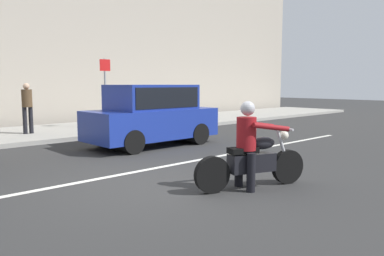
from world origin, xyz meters
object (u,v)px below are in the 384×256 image
motorcycle_with_rider_crimson (251,153)px  parked_hatchback_cobalt_blue (152,114)px  pedestrian_bystander (27,104)px  street_sign_post (105,86)px

motorcycle_with_rider_crimson → parked_hatchback_cobalt_blue: size_ratio=0.54×
motorcycle_with_rider_crimson → parked_hatchback_cobalt_blue: 5.15m
pedestrian_bystander → street_sign_post: bearing=-3.0°
parked_hatchback_cobalt_blue → pedestrian_bystander: 4.71m
motorcycle_with_rider_crimson → pedestrian_bystander: pedestrian_bystander is taller
street_sign_post → pedestrian_bystander: street_sign_post is taller
motorcycle_with_rider_crimson → street_sign_post: size_ratio=0.79×
parked_hatchback_cobalt_blue → street_sign_post: 4.23m
street_sign_post → pedestrian_bystander: bearing=177.0°
parked_hatchback_cobalt_blue → street_sign_post: street_sign_post is taller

